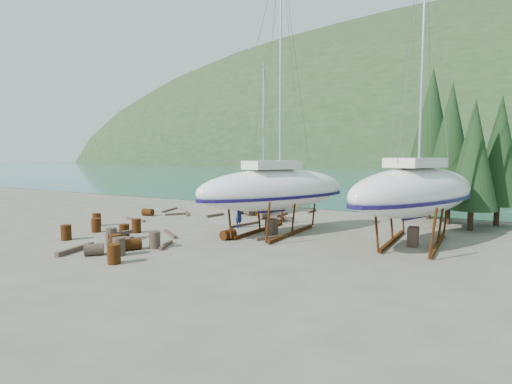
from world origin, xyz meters
The scene contains 49 objects.
ground centered at (0.00, 0.00, 0.00)m, with size 600.00×600.00×0.00m, color #5B5648.
bay_water centered at (0.00, 315.00, 0.01)m, with size 700.00×700.00×0.00m, color #186A7A.
far_hill centered at (0.00, 320.00, 0.00)m, with size 800.00×360.00×110.00m, color #20351A.
far_house_left centered at (-60.00, 190.00, 2.92)m, with size 6.60×5.60×5.60m.
far_house_center centered at (-20.00, 190.00, 2.92)m, with size 6.60×5.60×5.60m.
cypress_near_right centered at (12.50, 12.00, 5.79)m, with size 3.60×3.60×10.00m.
cypress_mid_right centered at (14.00, 10.00, 4.92)m, with size 3.06×3.06×8.50m.
cypress_back_left centered at (11.00, 14.00, 6.66)m, with size 4.14×4.14×11.50m.
cypress_far_right centered at (15.50, 13.00, 5.21)m, with size 3.24×3.24×9.00m.
moored_boat_left centered at (-30.00, 60.00, 0.39)m, with size 2.00×5.00×6.05m.
moored_boat_mid centered at (10.00, 80.00, 0.39)m, with size 2.00×5.00×6.05m.
moored_boat_far centered at (-8.00, 110.00, 0.39)m, with size 2.00×5.00×6.05m.
large_sailboat_near centered at (3.53, 2.74, 2.79)m, with size 7.52×11.33×17.32m.
large_sailboat_far centered at (11.54, 3.75, 2.92)m, with size 7.00×11.74×17.87m.
small_sailboat_shore centered at (-1.97, 10.64, 2.08)m, with size 2.77×7.98×12.63m.
worker centered at (0.48, 3.31, 0.94)m, with size 0.68×0.45×1.87m, color #111E4C.
drum_0 centered at (-6.52, -2.60, 0.44)m, with size 0.58×0.58×0.88m, color #522C0E.
drum_1 centered at (-1.49, -6.66, 0.29)m, with size 0.58×0.58×0.88m, color #2D2823.
drum_2 centered at (-8.92, 4.24, 0.29)m, with size 0.58×0.58×0.88m, color #522C0E.
drum_3 centered at (-1.20, -5.62, 0.44)m, with size 0.58×0.58×0.88m, color #522C0E.
drum_4 centered at (-1.46, 8.92, 0.29)m, with size 0.58×0.58×0.88m, color #522C0E.
drum_5 centered at (-0.05, -4.06, 0.44)m, with size 0.58×0.58×0.88m, color #2D2823.
drum_6 centered at (2.01, -0.26, 0.29)m, with size 0.58×0.58×0.88m, color #522C0E.
drum_7 centered at (0.58, -7.21, 0.44)m, with size 0.58×0.58×0.88m, color #522C0E.
drum_8 centered at (-8.44, -1.05, 0.44)m, with size 0.58×0.58×0.88m, color #522C0E.
drum_9 centered at (-1.90, 8.51, 0.29)m, with size 0.58×0.58×0.88m, color #2D2823.
drum_10 centered at (-3.24, -3.23, 0.44)m, with size 0.58×0.58×0.88m, color #522C0E.
drum_11 centered at (0.09, 7.45, 0.29)m, with size 0.58×0.58×0.88m, color #2D2823.
drum_12 centered at (-0.78, -4.91, 0.29)m, with size 0.58×0.58×0.88m, color #522C0E.
drum_13 centered at (-5.94, -5.08, 0.44)m, with size 0.58×0.58×0.88m, color #522C0E.
drum_14 centered at (-4.15, -1.47, 0.44)m, with size 0.58×0.58×0.88m, color #522C0E.
drum_16 centered at (-2.89, -4.45, 0.44)m, with size 0.58×0.58×0.88m, color #2D2823.
drum_17 centered at (-0.42, -6.07, 0.44)m, with size 0.58×0.58×0.88m, color #2D2823.
timber_0 centered at (-4.42, 11.71, 0.07)m, with size 0.14×2.25×0.14m, color brown.
timber_1 centered at (4.17, 1.00, 0.10)m, with size 0.19×1.97×0.19m, color brown.
timber_3 centered at (-4.60, -3.11, 0.07)m, with size 0.15×2.57×0.15m, color brown.
timber_4 centered at (-7.14, 5.65, 0.09)m, with size 0.17×1.84×0.17m, color brown.
timber_5 centered at (-1.76, -1.02, 0.08)m, with size 0.16×2.56×0.16m, color brown.
timber_6 centered at (1.78, 12.98, 0.10)m, with size 0.19×1.78×0.19m, color brown.
timber_7 centered at (0.21, -3.49, 0.09)m, with size 0.17×1.83×0.17m, color brown.
timber_8 centered at (-3.97, 6.68, 0.09)m, with size 0.19×1.84×0.19m, color brown.
timber_9 centered at (-3.74, 14.00, 0.08)m, with size 0.15×2.29×0.15m, color brown.
timber_10 centered at (0.39, 4.18, 0.08)m, with size 0.16×3.04×0.16m, color brown.
timber_12 centered at (-7.82, 1.89, 0.08)m, with size 0.17×2.34×0.17m, color brown.
timber_15 centered at (-9.49, 7.41, 0.07)m, with size 0.15×2.83×0.15m, color brown.
timber_16 centered at (-3.01, -6.59, 0.11)m, with size 0.23×2.54×0.23m, color brown.
timber_17 centered at (-6.73, 6.50, 0.08)m, with size 0.16×2.35×0.16m, color brown.
timber_pile_fore centered at (-2.75, -3.99, 0.30)m, with size 1.80×1.80×0.60m.
timber_pile_aft centered at (1.80, 7.02, 0.30)m, with size 1.80×1.80×0.60m.
Camera 1 is at (14.83, -19.13, 4.74)m, focal length 28.00 mm.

